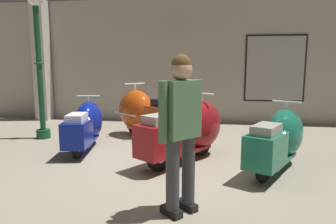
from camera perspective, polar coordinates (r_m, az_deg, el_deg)
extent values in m
plane|color=gray|center=(4.70, -3.23, -10.20)|extent=(60.00, 60.00, 0.00)
cube|color=#ADA89E|center=(8.32, 2.20, 9.39)|extent=(18.00, 0.20, 3.23)
cube|color=black|center=(8.30, 19.17, 7.62)|extent=(1.48, 0.03, 1.67)
cube|color=#9E9E9E|center=(8.28, 19.19, 7.61)|extent=(1.40, 0.01, 1.59)
cube|color=beige|center=(9.19, -22.35, 8.69)|extent=(0.36, 0.36, 3.23)
cylinder|color=black|center=(6.17, -14.21, -3.97)|extent=(0.14, 0.39, 0.38)
cylinder|color=silver|center=(6.17, -14.21, -3.97)|extent=(0.12, 0.19, 0.17)
cylinder|color=black|center=(5.31, -16.45, -6.13)|extent=(0.14, 0.39, 0.38)
cylinder|color=silver|center=(5.31, -16.45, -6.13)|extent=(0.12, 0.19, 0.17)
cube|color=navy|center=(5.75, -15.24, -5.16)|extent=(0.49, 0.95, 0.05)
ellipsoid|color=navy|center=(6.07, -14.41, -1.56)|extent=(0.62, 0.88, 0.73)
cube|color=navy|center=(5.30, -16.44, -3.82)|extent=(0.48, 0.71, 0.42)
cube|color=silver|center=(5.25, -16.57, -0.96)|extent=(0.34, 0.50, 0.12)
sphere|color=silver|center=(6.30, -13.92, 0.67)|extent=(0.14, 0.14, 0.14)
cylinder|color=silver|center=(6.05, -14.47, 1.61)|extent=(0.04, 0.04, 0.27)
cylinder|color=silver|center=(6.03, -14.52, 2.87)|extent=(0.42, 0.10, 0.03)
cylinder|color=black|center=(6.76, -6.17, -2.32)|extent=(0.41, 0.37, 0.46)
cylinder|color=silver|center=(6.76, -6.17, -2.32)|extent=(0.23, 0.22, 0.21)
cylinder|color=black|center=(5.91, -0.13, -3.88)|extent=(0.41, 0.37, 0.46)
cylinder|color=silver|center=(5.91, -0.13, -3.88)|extent=(0.23, 0.22, 0.21)
cube|color=#C6470F|center=(6.33, -3.35, -3.26)|extent=(1.09, 1.02, 0.06)
ellipsoid|color=#C6470F|center=(6.66, -5.93, 0.37)|extent=(1.12, 1.08, 0.87)
cube|color=#C6470F|center=(5.90, -0.42, -1.42)|extent=(0.89, 0.86, 0.50)
cube|color=black|center=(5.85, -0.43, 1.68)|extent=(0.63, 0.60, 0.14)
sphere|color=silver|center=(6.89, -7.50, 2.63)|extent=(0.17, 0.17, 0.17)
cylinder|color=silver|center=(6.64, -6.16, 3.82)|extent=(0.05, 0.05, 0.32)
cylinder|color=silver|center=(6.63, -6.18, 5.20)|extent=(0.36, 0.41, 0.04)
cube|color=silver|center=(6.50, -8.03, -0.38)|extent=(0.59, 0.51, 0.03)
cylinder|color=black|center=(5.27, 6.22, -5.68)|extent=(0.32, 0.41, 0.43)
cylinder|color=silver|center=(5.27, 6.22, -5.68)|extent=(0.20, 0.22, 0.19)
cylinder|color=black|center=(4.51, -1.67, -8.11)|extent=(0.32, 0.41, 0.43)
cylinder|color=silver|center=(4.51, -1.67, -8.11)|extent=(0.20, 0.22, 0.19)
cube|color=maroon|center=(4.88, 2.59, -7.06)|extent=(0.90, 1.07, 0.05)
ellipsoid|color=maroon|center=(5.15, 5.92, -2.48)|extent=(0.98, 1.07, 0.82)
cube|color=maroon|center=(4.48, -1.29, -5.09)|extent=(0.77, 0.85, 0.48)
cube|color=gray|center=(4.42, -1.30, -1.28)|extent=(0.54, 0.60, 0.13)
sphere|color=silver|center=(5.36, 7.91, 0.36)|extent=(0.16, 0.16, 0.16)
cylinder|color=silver|center=(5.12, 6.20, 1.71)|extent=(0.05, 0.05, 0.30)
cylinder|color=silver|center=(5.10, 6.23, 3.40)|extent=(0.41, 0.30, 0.03)
cube|color=silver|center=(5.33, 3.54, -2.66)|extent=(0.42, 0.61, 0.03)
cylinder|color=black|center=(5.17, 20.72, -6.69)|extent=(0.26, 0.39, 0.40)
cylinder|color=silver|center=(5.17, 20.72, -6.69)|extent=(0.17, 0.20, 0.18)
cylinder|color=black|center=(4.30, 17.28, -9.63)|extent=(0.26, 0.39, 0.40)
cylinder|color=silver|center=(4.30, 17.28, -9.63)|extent=(0.17, 0.20, 0.18)
cube|color=#196B51|center=(4.74, 19.15, -8.26)|extent=(0.76, 1.00, 0.05)
ellipsoid|color=#196B51|center=(5.05, 20.75, -3.73)|extent=(0.85, 0.98, 0.75)
cube|color=#196B51|center=(4.27, 17.59, -6.70)|extent=(0.67, 0.78, 0.44)
cube|color=gray|center=(4.21, 17.76, -3.05)|extent=(0.47, 0.55, 0.12)
sphere|color=silver|center=(5.28, 21.69, -0.97)|extent=(0.15, 0.15, 0.15)
cylinder|color=silver|center=(5.02, 21.05, 0.20)|extent=(0.04, 0.04, 0.28)
cylinder|color=silver|center=(5.00, 21.14, 1.77)|extent=(0.40, 0.23, 0.03)
cylinder|color=#144728|center=(6.97, -22.04, -3.76)|extent=(0.28, 0.28, 0.18)
cylinder|color=#144728|center=(6.82, -22.69, 7.27)|extent=(0.11, 0.11, 2.49)
torus|color=#144728|center=(6.82, -22.75, 8.31)|extent=(0.19, 0.19, 0.04)
cube|color=black|center=(3.44, 3.47, -16.87)|extent=(0.26, 0.24, 0.08)
cylinder|color=#38383D|center=(3.26, 3.78, -9.95)|extent=(0.14, 0.14, 0.81)
cube|color=black|center=(3.31, 0.61, -17.94)|extent=(0.26, 0.24, 0.08)
cylinder|color=#38383D|center=(3.12, 0.86, -10.80)|extent=(0.14, 0.14, 0.81)
cube|color=#4C724C|center=(3.05, 2.43, 0.53)|extent=(0.40, 0.41, 0.57)
cylinder|color=#4C724C|center=(3.21, 5.48, 0.74)|extent=(0.09, 0.09, 0.59)
cylinder|color=#4C724C|center=(2.90, -0.95, -0.09)|extent=(0.09, 0.09, 0.59)
sphere|color=tan|center=(3.01, 2.48, 7.85)|extent=(0.22, 0.22, 0.22)
sphere|color=brown|center=(3.01, 2.49, 8.77)|extent=(0.20, 0.20, 0.20)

